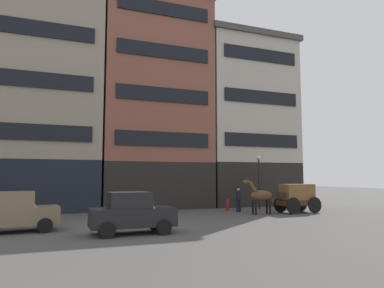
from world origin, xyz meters
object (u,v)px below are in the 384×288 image
(draft_horse, at_px, (260,195))
(pedestrian_officer, at_px, (238,198))
(sedan_light, at_px, (132,213))
(cargo_wagon, at_px, (297,196))
(sedan_dark, at_px, (15,212))
(streetlamp_curbside, at_px, (259,174))
(fire_hydrant_curbside, at_px, (228,205))

(draft_horse, bearing_deg, pedestrian_officer, 104.88)
(draft_horse, distance_m, pedestrian_officer, 2.10)
(sedan_light, relative_size, pedestrian_officer, 2.07)
(cargo_wagon, distance_m, sedan_dark, 17.54)
(streetlamp_curbside, bearing_deg, sedan_light, -145.24)
(sedan_dark, distance_m, streetlamp_curbside, 17.34)
(pedestrian_officer, bearing_deg, fire_hydrant_curbside, 108.83)
(pedestrian_officer, relative_size, streetlamp_curbside, 0.44)
(cargo_wagon, distance_m, fire_hydrant_curbside, 4.93)
(draft_horse, relative_size, sedan_light, 0.63)
(sedan_light, distance_m, pedestrian_officer, 11.25)
(fire_hydrant_curbside, bearing_deg, draft_horse, -73.78)
(sedan_light, bearing_deg, draft_horse, 26.64)
(cargo_wagon, relative_size, fire_hydrant_curbside, 3.55)
(sedan_light, bearing_deg, cargo_wagon, 20.96)
(cargo_wagon, distance_m, draft_horse, 2.95)
(cargo_wagon, relative_size, pedestrian_officer, 1.64)
(sedan_dark, xyz_separation_m, sedan_light, (4.90, -2.29, 0.00))
(sedan_dark, height_order, sedan_light, same)
(sedan_light, relative_size, streetlamp_curbside, 0.90)
(cargo_wagon, distance_m, streetlamp_curbside, 3.65)
(streetlamp_curbside, bearing_deg, sedan_dark, -160.95)
(cargo_wagon, height_order, pedestrian_officer, cargo_wagon)
(cargo_wagon, xyz_separation_m, sedan_dark, (-17.36, -2.48, -0.23))
(cargo_wagon, height_order, streetlamp_curbside, streetlamp_curbside)
(draft_horse, distance_m, fire_hydrant_curbside, 3.26)
(sedan_dark, height_order, fire_hydrant_curbside, sedan_dark)
(sedan_dark, bearing_deg, pedestrian_officer, 17.94)
(draft_horse, height_order, pedestrian_officer, draft_horse)
(cargo_wagon, bearing_deg, sedan_light, -159.04)
(fire_hydrant_curbside, bearing_deg, pedestrian_officer, -71.17)
(draft_horse, bearing_deg, streetlamp_curbside, 58.90)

